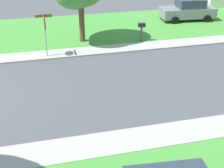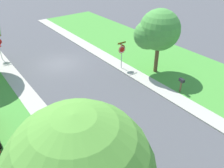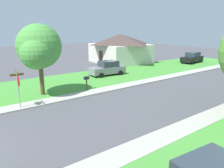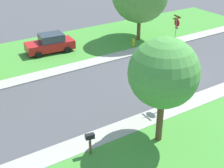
# 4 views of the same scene
# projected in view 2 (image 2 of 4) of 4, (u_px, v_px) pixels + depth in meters

# --- Properties ---
(ground_plane) EXTENTS (120.00, 120.00, 0.00)m
(ground_plane) POSITION_uv_depth(u_px,v_px,m) (59.00, 64.00, 24.13)
(ground_plane) COLOR #4C4C51
(sidewalk_east) EXTENTS (1.40, 56.00, 0.10)m
(sidewalk_east) POSITION_uv_depth(u_px,v_px,m) (77.00, 159.00, 13.48)
(sidewalk_east) COLOR #ADA89E
(sidewalk_east) RESTS_ON ground
(sidewalk_west) EXTENTS (1.40, 56.00, 0.10)m
(sidewalk_west) POSITION_uv_depth(u_px,v_px,m) (183.00, 102.00, 18.28)
(sidewalk_west) COLOR #ADA89E
(sidewalk_west) RESTS_ON ground
(lawn_west) EXTENTS (8.00, 56.00, 0.08)m
(lawn_west) POSITION_uv_depth(u_px,v_px,m) (217.00, 84.00, 20.68)
(lawn_west) COLOR #479338
(lawn_west) RESTS_ON ground
(stop_sign_far_corner) EXTENTS (0.92, 0.92, 2.77)m
(stop_sign_far_corner) POSITION_uv_depth(u_px,v_px,m) (122.00, 51.00, 22.21)
(stop_sign_far_corner) COLOR #9E9EA3
(stop_sign_far_corner) RESTS_ON ground
(tree_sidewalk_mid) EXTENTS (3.92, 3.65, 5.99)m
(tree_sidewalk_mid) POSITION_uv_depth(u_px,v_px,m) (157.00, 31.00, 20.51)
(tree_sidewalk_mid) COLOR brown
(tree_sidewalk_mid) RESTS_ON ground
(mailbox) EXTENTS (0.33, 0.52, 1.31)m
(mailbox) POSITION_uv_depth(u_px,v_px,m) (182.00, 82.00, 19.00)
(mailbox) COLOR brown
(mailbox) RESTS_ON ground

